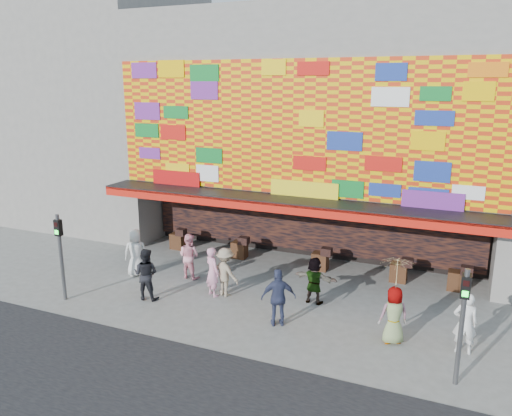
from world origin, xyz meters
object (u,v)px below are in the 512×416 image
Objects in this scene: ped_f at (314,280)px; ped_i at (189,256)px; ped_d at (225,272)px; ped_a at (136,253)px; ped_c at (146,274)px; signal_left at (60,248)px; ped_b at (212,272)px; ped_e at (279,297)px; signal_right at (463,314)px; ped_h at (465,323)px; parasol at (397,273)px; ped_g at (394,315)px.

ped_f is 4.97m from ped_i.
ped_f is (2.98, 0.63, -0.06)m from ped_d.
ped_a is 2.27m from ped_c.
ped_b is (4.46, 2.29, -0.99)m from signal_left.
ped_c is 0.99× the size of ped_e.
signal_right is at bearing 139.28° from ped_a.
signal_left reaches higher than ped_d.
ped_b is 3.49m from ped_f.
ped_b reaches higher than ped_f.
ped_b is (-7.94, 2.29, -0.99)m from signal_right.
ped_a reaches higher than ped_h.
signal_right is at bearing 0.00° from signal_left.
ped_b is 1.91m from ped_i.
ped_c is 10.01m from ped_h.
parasol is (2.81, -1.65, 1.31)m from ped_f.
ped_d is at bearing -13.82° from ped_h.
signal_left is 4.56m from ped_i.
ped_g is at bearing 90.00° from parasol.
ped_e is 1.03× the size of ped_h.
ped_a is at bearing 13.76° from ped_d.
ped_c is 2.25m from ped_i.
ped_h is at bearing 147.30° from ped_a.
signal_left is 7.47m from ped_e.
ped_f is at bearing 155.47° from ped_a.
parasol is (-1.74, 1.44, 0.25)m from signal_right.
signal_left reaches higher than ped_i.
ped_b is at bearing -35.71° from ped_g.
ped_i is (0.37, 2.22, -0.03)m from ped_c.
ped_c is 1.01× the size of parasol.
ped_a is 2.06m from ped_i.
ped_a reaches higher than ped_e.
signal_right is 8.32m from ped_b.
ped_i is (2.89, 3.38, -1.00)m from signal_left.
ped_g is (3.35, 0.30, -0.07)m from ped_e.
ped_c is at bearing 60.80° from ped_b.
signal_right reaches higher than ped_g.
signal_right is at bearing 112.40° from ped_g.
parasol is at bearing -171.55° from ped_d.
signal_right is 1.92m from ped_h.
ped_d is at bearing -159.06° from ped_c.
ped_a reaches higher than ped_c.
ped_b is 0.97× the size of ped_e.
ped_h is 9.78m from ped_i.
ped_i is (1.97, 0.60, -0.05)m from ped_a.
ped_i is at bearing -4.11° from ped_b.
ped_a is 1.14× the size of ped_f.
ped_b is 6.38m from parasol.
ped_i is at bearing -6.53° from ped_d.
signal_left reaches higher than ped_h.
ped_f is at bearing -58.31° from ped_g.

